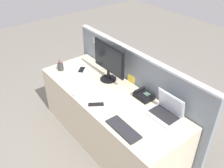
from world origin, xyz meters
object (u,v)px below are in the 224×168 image
(cell_phone_white_slab, at_px, (117,109))
(laptop, at_px, (166,110))
(computer_mouse_right_hand, at_px, (76,93))
(tv_remote, at_px, (96,104))
(desktop_monitor, at_px, (109,60))
(desk_phone, at_px, (144,95))
(cell_phone_black_slab, at_px, (82,70))
(pen_cup, at_px, (61,67))
(keyboard_main, at_px, (123,129))

(cell_phone_white_slab, bearing_deg, laptop, 60.76)
(computer_mouse_right_hand, bearing_deg, tv_remote, -0.71)
(desktop_monitor, distance_m, laptop, 0.95)
(desktop_monitor, xyz_separation_m, tv_remote, (0.34, -0.44, -0.27))
(desk_phone, bearing_deg, laptop, -4.48)
(laptop, relative_size, cell_phone_black_slab, 2.40)
(cell_phone_white_slab, relative_size, cell_phone_black_slab, 1.05)
(laptop, bearing_deg, desktop_monitor, -177.19)
(cell_phone_white_slab, distance_m, cell_phone_black_slab, 0.97)
(pen_cup, height_order, tv_remote, pen_cup)
(keyboard_main, distance_m, computer_mouse_right_hand, 0.80)
(cell_phone_white_slab, distance_m, tv_remote, 0.24)
(cell_phone_black_slab, bearing_deg, desktop_monitor, -22.33)
(cell_phone_white_slab, bearing_deg, computer_mouse_right_hand, -138.62)
(desk_phone, relative_size, keyboard_main, 0.53)
(cell_phone_white_slab, xyz_separation_m, tv_remote, (-0.19, -0.14, 0.01))
(computer_mouse_right_hand, bearing_deg, keyboard_main, -9.09)
(desktop_monitor, bearing_deg, pen_cup, -148.08)
(cell_phone_white_slab, bearing_deg, tv_remote, -125.43)
(cell_phone_white_slab, bearing_deg, keyboard_main, -8.03)
(keyboard_main, xyz_separation_m, pen_cup, (-1.42, 0.08, 0.04))
(cell_phone_black_slab, bearing_deg, tv_remote, -62.60)
(keyboard_main, height_order, tv_remote, keyboard_main)
(pen_cup, bearing_deg, cell_phone_black_slab, 51.97)
(laptop, xyz_separation_m, computer_mouse_right_hand, (-0.91, -0.55, -0.05))
(computer_mouse_right_hand, relative_size, tv_remote, 0.59)
(laptop, distance_m, tv_remote, 0.77)
(desktop_monitor, xyz_separation_m, desk_phone, (0.56, 0.07, -0.25))
(keyboard_main, relative_size, pen_cup, 2.32)
(pen_cup, xyz_separation_m, tv_remote, (0.94, -0.07, -0.04))
(computer_mouse_right_hand, relative_size, cell_phone_white_slab, 0.68)
(desktop_monitor, relative_size, cell_phone_black_slab, 3.96)
(tv_remote, bearing_deg, keyboard_main, 32.98)
(computer_mouse_right_hand, height_order, cell_phone_black_slab, computer_mouse_right_hand)
(desk_phone, distance_m, cell_phone_white_slab, 0.38)
(keyboard_main, height_order, computer_mouse_right_hand, computer_mouse_right_hand)
(desktop_monitor, xyz_separation_m, laptop, (0.93, 0.05, -0.22))
(pen_cup, bearing_deg, tv_remote, -4.01)
(desk_phone, distance_m, keyboard_main, 0.59)
(desk_phone, height_order, pen_cup, pen_cup)
(pen_cup, relative_size, cell_phone_black_slab, 1.22)
(desk_phone, bearing_deg, computer_mouse_right_hand, -132.96)
(computer_mouse_right_hand, height_order, pen_cup, pen_cup)
(keyboard_main, bearing_deg, laptop, 79.18)
(desktop_monitor, height_order, tv_remote, desktop_monitor)
(keyboard_main, bearing_deg, desktop_monitor, 152.24)
(laptop, bearing_deg, keyboard_main, -102.03)
(cell_phone_black_slab, height_order, tv_remote, tv_remote)
(cell_phone_white_slab, bearing_deg, desk_phone, 104.66)
(tv_remote, bearing_deg, pen_cup, -149.25)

